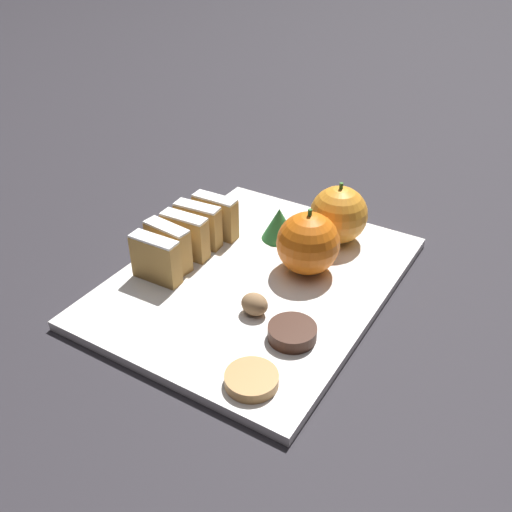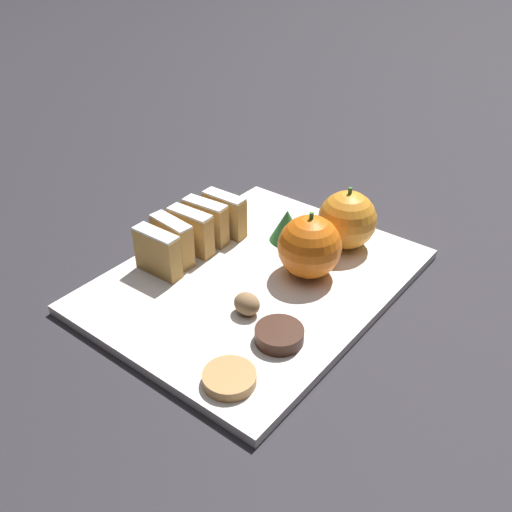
{
  "view_description": "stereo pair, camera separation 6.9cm",
  "coord_description": "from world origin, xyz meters",
  "px_view_note": "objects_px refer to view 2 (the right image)",
  "views": [
    {
      "loc": [
        0.3,
        -0.49,
        0.42
      ],
      "look_at": [
        0.0,
        0.0,
        0.04
      ],
      "focal_mm": 40.0,
      "sensor_mm": 36.0,
      "label": 1
    },
    {
      "loc": [
        0.35,
        -0.45,
        0.42
      ],
      "look_at": [
        0.0,
        0.0,
        0.04
      ],
      "focal_mm": 40.0,
      "sensor_mm": 36.0,
      "label": 2
    }
  ],
  "objects_px": {
    "walnut": "(247,304)",
    "chocolate_cookie": "(279,335)",
    "orange_far": "(347,220)",
    "orange_near": "(310,247)"
  },
  "relations": [
    {
      "from": "orange_near",
      "to": "chocolate_cookie",
      "type": "height_order",
      "value": "orange_near"
    },
    {
      "from": "orange_near",
      "to": "orange_far",
      "type": "xyz_separation_m",
      "value": [
        0.0,
        0.09,
        -0.0
      ]
    },
    {
      "from": "orange_far",
      "to": "chocolate_cookie",
      "type": "relative_size",
      "value": 1.62
    },
    {
      "from": "orange_near",
      "to": "chocolate_cookie",
      "type": "bearing_deg",
      "value": -69.75
    },
    {
      "from": "walnut",
      "to": "chocolate_cookie",
      "type": "relative_size",
      "value": 0.6
    },
    {
      "from": "orange_far",
      "to": "walnut",
      "type": "relative_size",
      "value": 2.71
    },
    {
      "from": "orange_near",
      "to": "chocolate_cookie",
      "type": "distance_m",
      "value": 0.13
    },
    {
      "from": "chocolate_cookie",
      "to": "walnut",
      "type": "bearing_deg",
      "value": 165.01
    },
    {
      "from": "walnut",
      "to": "orange_near",
      "type": "bearing_deg",
      "value": 84.16
    },
    {
      "from": "orange_near",
      "to": "walnut",
      "type": "relative_size",
      "value": 2.74
    }
  ]
}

